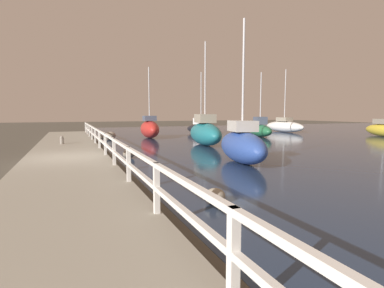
{
  "coord_description": "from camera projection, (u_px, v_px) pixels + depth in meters",
  "views": [
    {
      "loc": [
        0.14,
        -13.17,
        2.05
      ],
      "look_at": [
        4.25,
        -3.17,
        0.92
      ],
      "focal_mm": 28.0,
      "sensor_mm": 36.0,
      "label": 1
    }
  ],
  "objects": [
    {
      "name": "ground_plane",
      "position": [
        67.0,
        163.0,
        12.27
      ],
      "size": [
        120.0,
        120.0,
        0.0
      ],
      "primitive_type": "plane",
      "color": "#4C473D"
    },
    {
      "name": "dock_walkway",
      "position": [
        67.0,
        160.0,
        12.26
      ],
      "size": [
        3.27,
        36.0,
        0.25
      ],
      "color": "gray",
      "rests_on": "ground"
    },
    {
      "name": "railing",
      "position": [
        105.0,
        140.0,
        12.76
      ],
      "size": [
        0.1,
        32.5,
        0.92
      ],
      "color": "white",
      "rests_on": "dock_walkway"
    },
    {
      "name": "boulder_downstream",
      "position": [
        110.0,
        136.0,
        23.13
      ],
      "size": [
        0.8,
        0.72,
        0.6
      ],
      "color": "gray",
      "rests_on": "ground"
    },
    {
      "name": "boulder_mid_strip",
      "position": [
        129.0,
        154.0,
        13.5
      ],
      "size": [
        0.53,
        0.48,
        0.4
      ],
      "color": "slate",
      "rests_on": "ground"
    },
    {
      "name": "boulder_upstream",
      "position": [
        100.0,
        138.0,
        22.27
      ],
      "size": [
        0.53,
        0.47,
        0.4
      ],
      "color": "#666056",
      "rests_on": "ground"
    },
    {
      "name": "boulder_water_edge",
      "position": [
        215.0,
        196.0,
        6.76
      ],
      "size": [
        0.48,
        0.43,
        0.36
      ],
      "color": "gray",
      "rests_on": "ground"
    },
    {
      "name": "mooring_bollard",
      "position": [
        62.0,
        140.0,
        17.39
      ],
      "size": [
        0.22,
        0.22,
        0.47
      ],
      "color": "gray",
      "rests_on": "dock_walkway"
    },
    {
      "name": "sailboat_white",
      "position": [
        284.0,
        126.0,
        32.0
      ],
      "size": [
        1.72,
        5.51,
        6.61
      ],
      "rotation": [
        0.0,
        0.0,
        0.05
      ],
      "color": "white",
      "rests_on": "water_surface"
    },
    {
      "name": "sailboat_yellow",
      "position": [
        384.0,
        129.0,
        25.88
      ],
      "size": [
        3.01,
        5.21,
        5.33
      ],
      "rotation": [
        0.0,
        0.0,
        -0.38
      ],
      "color": "gold",
      "rests_on": "water_surface"
    },
    {
      "name": "sailboat_teal",
      "position": [
        205.0,
        133.0,
        19.0
      ],
      "size": [
        2.17,
        5.03,
        6.42
      ],
      "rotation": [
        0.0,
        0.0,
        -0.14
      ],
      "color": "#1E707A",
      "rests_on": "water_surface"
    },
    {
      "name": "sailboat_green",
      "position": [
        260.0,
        129.0,
        25.87
      ],
      "size": [
        2.28,
        4.43,
        5.47
      ],
      "rotation": [
        0.0,
        0.0,
        -0.24
      ],
      "color": "#236B42",
      "rests_on": "water_surface"
    },
    {
      "name": "sailboat_black",
      "position": [
        201.0,
        127.0,
        29.3
      ],
      "size": [
        2.43,
        3.72,
        5.95
      ],
      "rotation": [
        0.0,
        0.0,
        0.42
      ],
      "color": "black",
      "rests_on": "water_surface"
    },
    {
      "name": "sailboat_red",
      "position": [
        150.0,
        129.0,
        24.43
      ],
      "size": [
        1.61,
        4.04,
        5.7
      ],
      "rotation": [
        0.0,
        0.0,
        -0.06
      ],
      "color": "red",
      "rests_on": "water_surface"
    },
    {
      "name": "sailboat_blue",
      "position": [
        242.0,
        145.0,
        12.25
      ],
      "size": [
        2.15,
        4.26,
        5.74
      ],
      "rotation": [
        0.0,
        0.0,
        -0.21
      ],
      "color": "#2D4C9E",
      "rests_on": "water_surface"
    }
  ]
}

